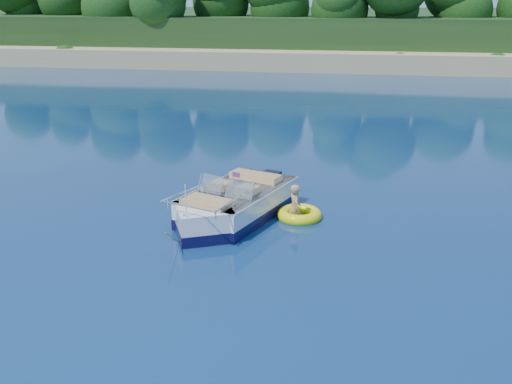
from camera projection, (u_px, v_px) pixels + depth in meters
ground at (141, 257)px, 13.04m from camera, size 160.00×160.00×0.00m
shoreline at (322, 36)px, 72.16m from camera, size 170.00×59.00×6.00m
motorboat at (232, 207)px, 15.16m from camera, size 2.96×5.06×1.76m
tow_tube at (299, 215)px, 15.35m from camera, size 1.51×1.51×0.32m
boy at (294, 218)px, 15.37m from camera, size 0.62×0.81×1.46m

